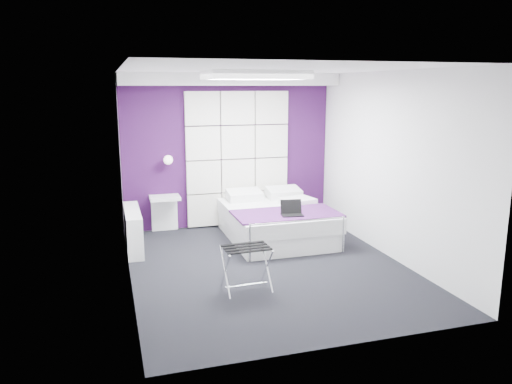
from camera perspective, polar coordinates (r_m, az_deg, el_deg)
floor at (r=6.82m, az=1.36°, el=-8.53°), size 4.40×4.40×0.00m
ceiling at (r=6.39m, az=1.48°, el=13.87°), size 4.40×4.40×0.00m
wall_back at (r=8.58m, az=-3.17°, el=4.68°), size 3.60×0.00×3.60m
wall_left at (r=6.17m, az=-14.69°, el=1.41°), size 0.00×4.40×4.40m
wall_right at (r=7.24m, az=15.11°, el=2.92°), size 0.00×4.40×4.40m
accent_wall at (r=8.57m, az=-3.16°, el=4.67°), size 3.58×0.02×2.58m
soffit at (r=8.26m, az=-2.85°, el=12.75°), size 3.58×0.50×0.20m
headboard at (r=8.57m, az=-2.09°, el=3.81°), size 1.80×0.08×2.30m
skylight at (r=6.96m, az=-0.11°, el=13.31°), size 1.36×0.86×0.12m
wall_lamp at (r=8.27m, az=-10.04°, el=3.68°), size 0.15×0.15×0.15m
radiator at (r=7.67m, az=-13.87°, el=-4.19°), size 0.22×1.20×0.60m
bed at (r=7.97m, az=2.30°, el=-3.36°), size 1.57×1.89×0.67m
nightstand at (r=8.33m, az=-10.39°, el=-0.64°), size 0.49×0.38×0.05m
luggage_rack at (r=6.01m, az=-1.10°, el=-8.72°), size 0.54×0.40×0.53m
laptop at (r=7.36m, az=4.04°, el=-2.22°), size 0.31×0.22×0.23m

